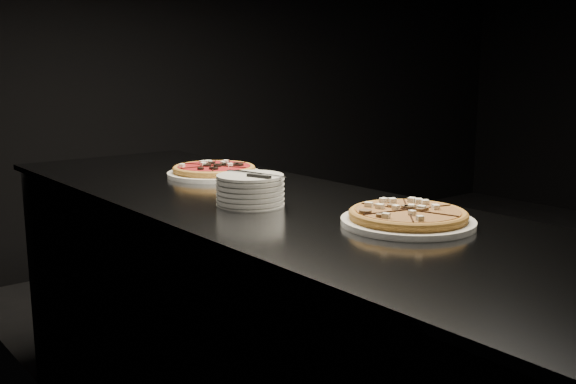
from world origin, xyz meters
TOP-DOWN VIEW (x-y plane):
  - wall_left at (-2.50, 0.00)m, footprint 0.02×5.00m
  - wall_back at (0.00, 2.50)m, footprint 5.00×0.02m
  - counter at (-2.13, 0.00)m, footprint 0.74×2.44m
  - pizza_mushroom at (-2.04, -0.46)m, footprint 0.36×0.36m
  - pizza_tomato at (-2.02, 0.47)m, footprint 0.34×0.34m
  - plate_stack at (-2.20, -0.01)m, footprint 0.19×0.19m
  - cutlery at (-2.20, -0.03)m, footprint 0.06×0.21m
  - ramekin at (-2.16, 0.13)m, footprint 0.08×0.08m

SIDE VIEW (x-z plane):
  - counter at x=-2.13m, z-range 0.00..0.92m
  - pizza_mushroom at x=-2.04m, z-range 0.92..0.96m
  - pizza_tomato at x=-2.02m, z-range 0.92..0.96m
  - ramekin at x=-2.16m, z-range 0.92..0.99m
  - plate_stack at x=-2.20m, z-range 0.92..1.01m
  - cutlery at x=-2.20m, z-range 1.01..1.01m
  - wall_left at x=-2.50m, z-range 0.00..2.80m
  - wall_back at x=0.00m, z-range 0.00..2.80m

